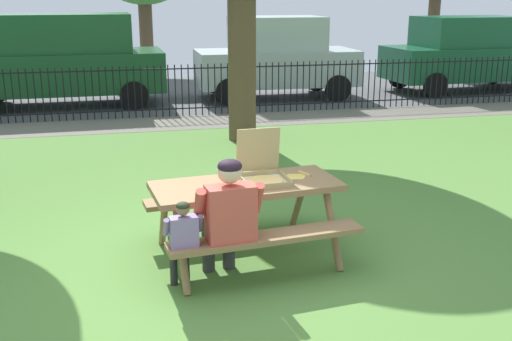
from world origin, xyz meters
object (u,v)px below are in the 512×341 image
at_px(adult_at_table, 228,215).
at_px(parked_car_right, 276,57).
at_px(pizza_box_open, 263,172).
at_px(child_at_table, 182,237).
at_px(parked_car_center, 60,58).
at_px(picnic_table_foreground, 246,200).
at_px(parked_car_far_right, 468,53).
at_px(pizza_slice_on_table, 297,175).

xyz_separation_m(adult_at_table, parked_car_right, (2.96, 9.70, 0.35)).
relative_size(pizza_box_open, adult_at_table, 0.43).
relative_size(pizza_box_open, parked_car_right, 0.13).
xyz_separation_m(child_at_table, parked_car_center, (-1.72, 9.77, 0.58)).
bearing_deg(parked_car_center, parked_car_right, -0.00).
distance_m(picnic_table_foreground, parked_car_far_right, 12.12).
bearing_deg(parked_car_center, pizza_slice_on_table, -71.94).
relative_size(child_at_table, parked_car_right, 0.22).
bearing_deg(pizza_slice_on_table, pizza_box_open, -168.46).
height_order(adult_at_table, parked_car_center, parked_car_center).
distance_m(picnic_table_foreground, pizza_slice_on_table, 0.58).
relative_size(picnic_table_foreground, parked_car_far_right, 0.43).
height_order(parked_car_center, parked_car_far_right, parked_car_center).
relative_size(picnic_table_foreground, adult_at_table, 1.64).
xyz_separation_m(picnic_table_foreground, pizza_slice_on_table, (0.54, 0.11, 0.18)).
bearing_deg(child_at_table, pizza_slice_on_table, 30.36).
xyz_separation_m(adult_at_table, child_at_table, (-0.41, -0.07, -0.14)).
xyz_separation_m(pizza_box_open, adult_at_table, (-0.45, -0.57, -0.21)).
bearing_deg(parked_car_center, pizza_box_open, -74.20).
distance_m(parked_car_center, parked_car_right, 5.08).
bearing_deg(child_at_table, parked_car_right, 71.01).
bearing_deg(pizza_slice_on_table, parked_car_center, 108.06).
bearing_deg(adult_at_table, parked_car_center, 102.37).
distance_m(picnic_table_foreground, child_at_table, 0.92).
height_order(adult_at_table, parked_car_far_right, parked_car_far_right).
bearing_deg(parked_car_right, parked_car_center, 180.00).
distance_m(pizza_slice_on_table, parked_car_right, 9.30).
xyz_separation_m(pizza_box_open, parked_car_far_right, (7.74, 9.13, 0.14)).
height_order(picnic_table_foreground, pizza_slice_on_table, pizza_slice_on_table).
bearing_deg(pizza_box_open, picnic_table_foreground, -167.63).
height_order(pizza_slice_on_table, parked_car_center, parked_car_center).
bearing_deg(parked_car_far_right, parked_car_center, 179.99).
distance_m(child_at_table, parked_car_right, 10.35).
bearing_deg(parked_car_center, adult_at_table, -77.63).
bearing_deg(child_at_table, parked_car_center, 99.98).
height_order(picnic_table_foreground, parked_car_center, parked_car_center).
xyz_separation_m(pizza_box_open, pizza_slice_on_table, (0.37, 0.08, -0.09)).
bearing_deg(parked_car_far_right, pizza_box_open, -130.30).
height_order(parked_car_right, parked_car_far_right, parked_car_right).
relative_size(adult_at_table, child_at_table, 1.38).
xyz_separation_m(picnic_table_foreground, child_at_table, (-0.69, -0.61, -0.08)).
height_order(pizza_slice_on_table, adult_at_table, adult_at_table).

